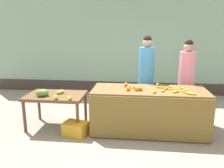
# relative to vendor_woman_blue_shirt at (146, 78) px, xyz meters

# --- Properties ---
(ground_plane) EXTENTS (24.00, 24.00, 0.00)m
(ground_plane) POSITION_rel_vendor_woman_blue_shirt_xyz_m (-0.35, -0.68, -0.95)
(ground_plane) COLOR gray
(market_wall_back) EXTENTS (9.72, 0.23, 3.24)m
(market_wall_back) POSITION_rel_vendor_woman_blue_shirt_xyz_m (-0.35, 2.21, 0.64)
(market_wall_back) COLOR #8CB299
(market_wall_back) RESTS_ON ground
(fruit_stall_counter) EXTENTS (2.21, 0.89, 0.87)m
(fruit_stall_counter) POSITION_rel_vendor_woman_blue_shirt_xyz_m (0.04, -0.70, -0.52)
(fruit_stall_counter) COLOR brown
(fruit_stall_counter) RESTS_ON ground
(side_table_wooden) EXTENTS (1.17, 0.78, 0.70)m
(side_table_wooden) POSITION_rel_vendor_woman_blue_shirt_xyz_m (-1.85, -0.68, -0.33)
(side_table_wooden) COLOR brown
(side_table_wooden) RESTS_ON ground
(banana_bunch_pile) EXTENTS (0.76, 0.66, 0.07)m
(banana_bunch_pile) POSITION_rel_vendor_woman_blue_shirt_xyz_m (0.48, -0.76, -0.05)
(banana_bunch_pile) COLOR gold
(banana_bunch_pile) RESTS_ON fruit_stall_counter
(orange_pile) EXTENTS (0.37, 0.38, 0.09)m
(orange_pile) POSITION_rel_vendor_woman_blue_shirt_xyz_m (-0.30, -0.72, -0.04)
(orange_pile) COLOR orange
(orange_pile) RESTS_ON fruit_stall_counter
(mango_papaya_pile) EXTENTS (0.78, 0.55, 0.14)m
(mango_papaya_pile) POSITION_rel_vendor_woman_blue_shirt_xyz_m (-1.99, -0.81, -0.18)
(mango_papaya_pile) COLOR #D7D24B
(mango_papaya_pile) RESTS_ON side_table_wooden
(vendor_woman_blue_shirt) EXTENTS (0.34, 0.34, 1.88)m
(vendor_woman_blue_shirt) POSITION_rel_vendor_woman_blue_shirt_xyz_m (0.00, 0.00, 0.00)
(vendor_woman_blue_shirt) COLOR #33333D
(vendor_woman_blue_shirt) RESTS_ON ground
(vendor_woman_pink_shirt) EXTENTS (0.34, 0.34, 1.79)m
(vendor_woman_pink_shirt) POSITION_rel_vendor_woman_blue_shirt_xyz_m (0.88, 0.04, -0.05)
(vendor_woman_pink_shirt) COLOR #33333D
(vendor_woman_pink_shirt) RESTS_ON ground
(produce_crate) EXTENTS (0.51, 0.42, 0.26)m
(produce_crate) POSITION_rel_vendor_woman_blue_shirt_xyz_m (-1.37, -1.04, -0.82)
(produce_crate) COLOR gold
(produce_crate) RESTS_ON ground
(produce_sack) EXTENTS (0.46, 0.43, 0.47)m
(produce_sack) POSITION_rel_vendor_woman_blue_shirt_xyz_m (-1.02, 0.20, -0.71)
(produce_sack) COLOR maroon
(produce_sack) RESTS_ON ground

